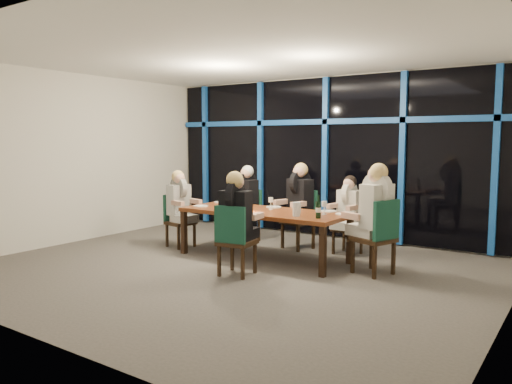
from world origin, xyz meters
TOP-DOWN VIEW (x-y plane):
  - room at (0.00, 0.00)m, footprint 7.04×7.00m
  - window_wall at (0.01, 2.93)m, footprint 6.86×0.43m
  - dining_table at (0.00, 0.80)m, footprint 2.60×1.00m
  - chair_far_left at (-0.99, 1.81)m, footprint 0.52×0.52m
  - chair_far_mid at (0.12, 1.79)m, footprint 0.56×0.56m
  - chair_far_right at (0.97, 1.87)m, footprint 0.45×0.45m
  - chair_end_left at (-1.71, 0.72)m, footprint 0.48×0.48m
  - chair_end_right at (1.82, 0.87)m, footprint 0.61×0.61m
  - chair_near_mid at (0.24, -0.27)m, footprint 0.50×0.50m
  - diner_far_left at (-1.01, 1.74)m, footprint 0.52×0.62m
  - diner_far_mid at (0.10, 1.71)m, footprint 0.56×0.66m
  - diner_far_right at (0.96, 1.80)m, footprint 0.46×0.56m
  - diner_end_left at (-1.64, 0.70)m, footprint 0.59×0.49m
  - diner_end_right at (1.73, 0.90)m, footprint 0.71×0.62m
  - diner_near_mid at (0.23, -0.19)m, footprint 0.51×0.63m
  - plate_far_left at (-1.13, 1.19)m, footprint 0.24×0.24m
  - plate_far_mid at (-0.04, 1.17)m, footprint 0.24×0.24m
  - plate_far_right at (0.89, 1.24)m, footprint 0.24×0.24m
  - plate_end_left at (-1.08, 0.60)m, footprint 0.24×0.24m
  - plate_end_right at (1.20, 1.09)m, footprint 0.24×0.24m
  - plate_near_mid at (0.15, 0.37)m, footprint 0.24×0.24m
  - wine_bottle at (1.05, 0.58)m, footprint 0.07×0.07m
  - water_pitcher at (0.71, 0.57)m, footprint 0.12×0.11m
  - tea_light at (-0.07, 0.56)m, footprint 0.04×0.04m
  - wine_glass_a at (-0.23, 0.76)m, footprint 0.07×0.07m
  - wine_glass_b at (0.03, 0.96)m, footprint 0.07×0.07m
  - wine_glass_c at (0.55, 0.85)m, footprint 0.06×0.06m
  - wine_glass_d at (-0.71, 0.87)m, footprint 0.06×0.06m
  - wine_glass_e at (0.96, 0.95)m, footprint 0.08×0.08m

SIDE VIEW (x-z plane):
  - chair_far_right at x=0.97m, z-range 0.05..0.91m
  - chair_end_left at x=-1.71m, z-range 0.05..0.95m
  - chair_far_left at x=-0.99m, z-range 0.05..0.99m
  - chair_near_mid at x=0.24m, z-range 0.06..1.02m
  - chair_far_mid at x=0.12m, z-range 0.06..1.04m
  - chair_end_right at x=1.82m, z-range 0.06..1.10m
  - dining_table at x=0.00m, z-range 0.31..1.06m
  - plate_far_left at x=-1.13m, z-range 0.75..0.76m
  - plate_far_mid at x=-0.04m, z-range 0.75..0.76m
  - plate_far_right at x=0.89m, z-range 0.75..0.76m
  - plate_end_left at x=-1.08m, z-range 0.75..0.76m
  - plate_end_right at x=1.20m, z-range 0.75..0.76m
  - plate_near_mid at x=0.15m, z-range 0.75..0.76m
  - tea_light at x=-0.07m, z-range 0.75..0.78m
  - diner_far_right at x=0.96m, z-range 0.41..1.25m
  - water_pitcher at x=0.71m, z-range 0.75..0.95m
  - diner_end_left at x=-1.64m, z-range 0.42..1.29m
  - wine_glass_d at x=-0.71m, z-range 0.79..0.95m
  - wine_glass_c at x=0.55m, z-range 0.79..0.95m
  - wine_bottle at x=1.05m, z-range 0.71..1.03m
  - wine_glass_a at x=-0.23m, z-range 0.79..0.96m
  - wine_glass_b at x=0.03m, z-range 0.79..0.98m
  - diner_far_left at x=-1.01m, z-range 0.44..1.35m
  - wine_glass_e at x=0.96m, z-range 0.79..0.99m
  - diner_near_mid at x=0.23m, z-range 0.45..1.39m
  - diner_far_mid at x=0.10m, z-range 0.46..1.42m
  - diner_end_right at x=1.73m, z-range 0.48..1.49m
  - window_wall at x=0.01m, z-range 0.08..3.02m
  - room at x=0.00m, z-range 0.51..3.53m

